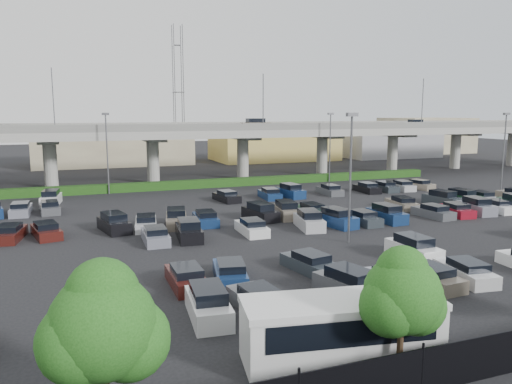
# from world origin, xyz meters

# --- Properties ---
(ground) EXTENTS (280.00, 280.00, 0.00)m
(ground) POSITION_xyz_m (0.00, 0.00, 0.00)
(ground) COLOR black
(overpass) EXTENTS (150.00, 13.00, 15.80)m
(overpass) POSITION_xyz_m (-0.21, 32.00, 6.97)
(overpass) COLOR gray
(overpass) RESTS_ON ground
(hedge) EXTENTS (66.00, 1.60, 1.10)m
(hedge) POSITION_xyz_m (0.00, 25.00, 0.55)
(hedge) COLOR #163710
(hedge) RESTS_ON ground
(shuttle_bus) EXTENTS (8.67, 4.21, 2.67)m
(shuttle_bus) POSITION_xyz_m (-10.44, -24.64, 1.45)
(shuttle_bus) COLOR silver
(shuttle_bus) RESTS_ON ground
(parked_cars) EXTENTS (62.98, 41.65, 1.67)m
(parked_cars) POSITION_xyz_m (2.00, -3.70, 0.62)
(parked_cars) COLOR maroon
(parked_cars) RESTS_ON ground
(light_poles) EXTENTS (66.90, 48.38, 10.30)m
(light_poles) POSITION_xyz_m (-4.13, 2.00, 6.24)
(light_poles) COLOR #545459
(light_poles) RESTS_ON ground
(distant_buildings) EXTENTS (138.00, 24.00, 9.00)m
(distant_buildings) POSITION_xyz_m (12.38, 61.81, 3.74)
(distant_buildings) COLOR gray
(distant_buildings) RESTS_ON ground
(comm_tower) EXTENTS (2.40, 2.40, 30.00)m
(comm_tower) POSITION_xyz_m (4.00, 74.00, 15.61)
(comm_tower) COLOR #545459
(comm_tower) RESTS_ON ground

